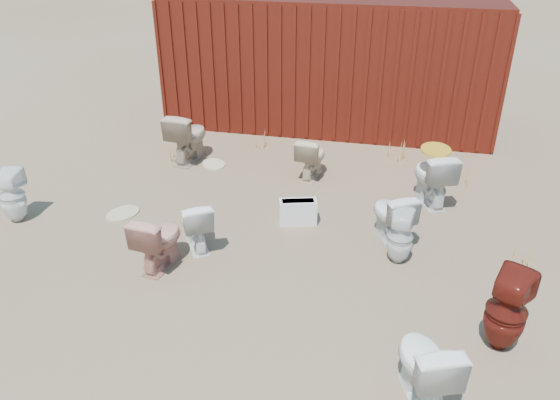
% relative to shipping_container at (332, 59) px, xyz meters
% --- Properties ---
extents(ground, '(100.00, 100.00, 0.00)m').
position_rel_shipping_container_xyz_m(ground, '(0.00, -5.20, -1.20)').
color(ground, brown).
rests_on(ground, ground).
extents(shipping_container, '(6.00, 2.40, 2.40)m').
position_rel_shipping_container_xyz_m(shipping_container, '(0.00, 0.00, 0.00)').
color(shipping_container, '#53170D').
rests_on(shipping_container, ground).
extents(toilet_front_a, '(0.66, 0.75, 0.67)m').
position_rel_shipping_container_xyz_m(toilet_front_a, '(-0.98, -5.04, -0.87)').
color(toilet_front_a, white).
rests_on(toilet_front_a, ground).
extents(toilet_front_pink, '(0.49, 0.75, 0.72)m').
position_rel_shipping_container_xyz_m(toilet_front_pink, '(-1.25, -5.52, -0.84)').
color(toilet_front_pink, tan).
rests_on(toilet_front_pink, ground).
extents(toilet_front_c, '(0.69, 0.81, 0.72)m').
position_rel_shipping_container_xyz_m(toilet_front_c, '(1.39, -4.36, -0.84)').
color(toilet_front_c, silver).
rests_on(toilet_front_c, ground).
extents(toilet_front_maroon, '(0.53, 0.53, 0.86)m').
position_rel_shipping_container_xyz_m(toilet_front_maroon, '(2.52, -6.08, -0.77)').
color(toilet_front_maroon, '#5F1810').
rests_on(toilet_front_maroon, ground).
extents(toilet_front_e, '(0.65, 0.83, 0.75)m').
position_rel_shipping_container_xyz_m(toilet_front_e, '(1.76, -6.90, -0.83)').
color(toilet_front_e, white).
rests_on(toilet_front_e, ground).
extents(toilet_back_a, '(0.38, 0.39, 0.75)m').
position_rel_shipping_container_xyz_m(toilet_back_a, '(-3.60, -4.95, -0.82)').
color(toilet_back_a, white).
rests_on(toilet_back_a, ground).
extents(toilet_back_beige_left, '(0.59, 0.90, 0.86)m').
position_rel_shipping_container_xyz_m(toilet_back_beige_left, '(-2.02, -2.54, -0.77)').
color(toilet_back_beige_left, tan).
rests_on(toilet_back_beige_left, ground).
extents(toilet_back_beige_right, '(0.48, 0.72, 0.68)m').
position_rel_shipping_container_xyz_m(toilet_back_beige_right, '(0.09, -2.73, -0.86)').
color(toilet_back_beige_right, beige).
rests_on(toilet_back_beige_right, ground).
extents(toilet_back_yellowlid, '(0.72, 0.91, 0.82)m').
position_rel_shipping_container_xyz_m(toilet_back_yellowlid, '(1.90, -3.20, -0.79)').
color(toilet_back_yellowlid, white).
rests_on(toilet_back_yellowlid, ground).
extents(toilet_back_e, '(0.33, 0.34, 0.69)m').
position_rel_shipping_container_xyz_m(toilet_back_e, '(1.51, -4.82, -0.86)').
color(toilet_back_e, white).
rests_on(toilet_back_e, ground).
extents(yellow_lid, '(0.41, 0.52, 0.02)m').
position_rel_shipping_container_xyz_m(yellow_lid, '(1.90, -3.20, -0.37)').
color(yellow_lid, gold).
rests_on(yellow_lid, toilet_back_yellowlid).
extents(loose_tank, '(0.54, 0.33, 0.35)m').
position_rel_shipping_container_xyz_m(loose_tank, '(0.16, -4.20, -1.02)').
color(loose_tank, silver).
rests_on(loose_tank, ground).
extents(loose_lid_near, '(0.55, 0.60, 0.02)m').
position_rel_shipping_container_xyz_m(loose_lid_near, '(-2.28, -4.49, -1.19)').
color(loose_lid_near, '#BBAE87').
rests_on(loose_lid_near, ground).
extents(loose_lid_far, '(0.57, 0.59, 0.02)m').
position_rel_shipping_container_xyz_m(loose_lid_far, '(-1.57, -2.64, -1.19)').
color(loose_lid_far, beige).
rests_on(loose_lid_far, ground).
extents(weed_clump_a, '(0.36, 0.36, 0.27)m').
position_rel_shipping_container_xyz_m(weed_clump_a, '(-2.19, -2.64, -1.06)').
color(weed_clump_a, '#AA8544').
rests_on(weed_clump_a, ground).
extents(weed_clump_b, '(0.32, 0.32, 0.27)m').
position_rel_shipping_container_xyz_m(weed_clump_b, '(0.03, -2.37, -1.06)').
color(weed_clump_b, '#AA8544').
rests_on(weed_clump_b, ground).
extents(weed_clump_c, '(0.36, 0.36, 0.35)m').
position_rel_shipping_container_xyz_m(weed_clump_c, '(2.38, -2.58, -1.03)').
color(weed_clump_c, '#AA8544').
rests_on(weed_clump_c, ground).
extents(weed_clump_d, '(0.30, 0.30, 0.28)m').
position_rel_shipping_container_xyz_m(weed_clump_d, '(-1.01, -1.70, -1.06)').
color(weed_clump_d, '#AA8544').
rests_on(weed_clump_d, ground).
extents(weed_clump_e, '(0.34, 0.34, 0.32)m').
position_rel_shipping_container_xyz_m(weed_clump_e, '(1.41, -1.70, -1.04)').
color(weed_clump_e, '#AA8544').
rests_on(weed_clump_e, ground).
extents(weed_clump_f, '(0.28, 0.28, 0.23)m').
position_rel_shipping_container_xyz_m(weed_clump_f, '(3.02, -4.55, -1.09)').
color(weed_clump_f, '#AA8544').
rests_on(weed_clump_f, ground).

